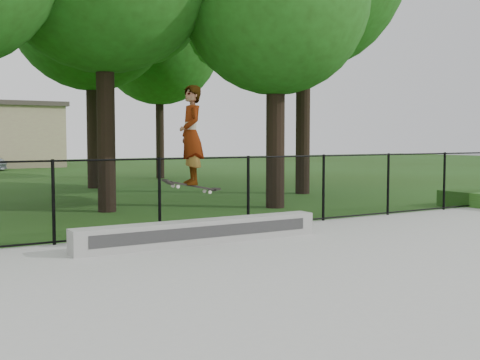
{
  "coord_description": "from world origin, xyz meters",
  "views": [
    {
      "loc": [
        -6.58,
        -4.71,
        1.93
      ],
      "look_at": [
        -1.22,
        4.2,
        1.2
      ],
      "focal_mm": 45.0,
      "sensor_mm": 36.0,
      "label": 1
    }
  ],
  "objects": [
    {
      "name": "grind_ledge",
      "position": [
        -1.72,
        4.7,
        0.27
      ],
      "size": [
        4.65,
        0.4,
        0.42
      ],
      "primitive_type": "cube",
      "color": "#989894",
      "rests_on": "concrete_slab"
    },
    {
      "name": "skater_airborne",
      "position": [
        -2.04,
        4.45,
        1.95
      ],
      "size": [
        0.83,
        0.68,
        1.85
      ],
      "color": "black",
      "rests_on": "ground"
    },
    {
      "name": "chainlink_fence",
      "position": [
        0.0,
        5.9,
        0.81
      ],
      "size": [
        16.06,
        0.06,
        1.5
      ],
      "color": "black",
      "rests_on": "concrete_slab"
    }
  ]
}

